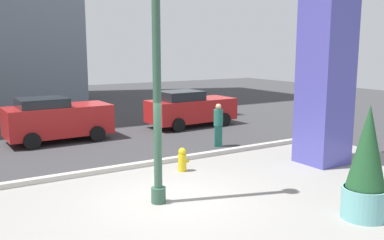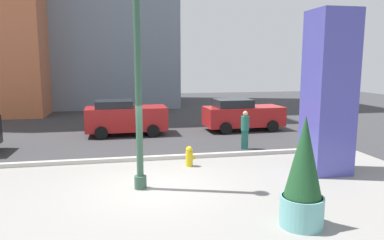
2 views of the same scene
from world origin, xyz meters
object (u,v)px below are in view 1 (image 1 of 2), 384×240
Objects in this scene: lamp_post at (157,59)px; potted_plant_near_left at (366,167)px; art_pillar_blue at (325,81)px; car_curb_east at (190,108)px; pedestrian_crossing at (218,123)px; car_passing_lane at (57,119)px; fire_hydrant at (182,160)px.

lamp_post is 5.29m from potted_plant_near_left.
art_pillar_blue is 1.24× the size of car_curb_east.
potted_plant_near_left reaches higher than pedestrian_crossing.
art_pillar_blue is 3.23× the size of pedestrian_crossing.
car_curb_east is (6.39, 0.07, -0.05)m from car_passing_lane.
potted_plant_near_left is (-2.82, -3.73, -1.52)m from art_pillar_blue.
car_curb_east is at bearing 72.84° from pedestrian_crossing.
car_passing_lane is (-0.33, 8.45, -2.59)m from lamp_post.
potted_plant_near_left is 0.62× the size of car_passing_lane.
car_curb_east is (4.20, 6.49, 0.51)m from fire_hydrant.
fire_hydrant is 0.45× the size of pedestrian_crossing.
car_passing_lane reaches higher than pedestrian_crossing.
fire_hydrant is (-4.45, 1.54, -2.34)m from art_pillar_blue.
fire_hydrant is at bearing -142.82° from pedestrian_crossing.
fire_hydrant is 3.64m from pedestrian_crossing.
fire_hydrant is (-1.63, 5.27, -0.83)m from potted_plant_near_left.
potted_plant_near_left reaches higher than fire_hydrant.
art_pillar_blue is at bearing 52.89° from potted_plant_near_left.
car_passing_lane is (-6.64, 7.96, -1.79)m from art_pillar_blue.
art_pillar_blue is at bearing -88.21° from car_curb_east.
lamp_post reaches higher than car_passing_lane.
car_passing_lane is at bearing -179.34° from car_curb_east.
pedestrian_crossing is at bearing -40.01° from car_passing_lane.
fire_hydrant is 0.18× the size of car_passing_lane.
potted_plant_near_left is 0.59× the size of car_curb_east.
car_passing_lane reaches higher than fire_hydrant.
art_pillar_blue is 8.24m from car_curb_east.
lamp_post is 9.61× the size of fire_hydrant.
car_curb_east is at bearing 0.66° from car_passing_lane.
car_curb_east is 4.52m from pedestrian_crossing.
pedestrian_crossing is (1.24, 7.45, -0.26)m from potted_plant_near_left.
art_pillar_blue is at bearing 4.50° from lamp_post.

